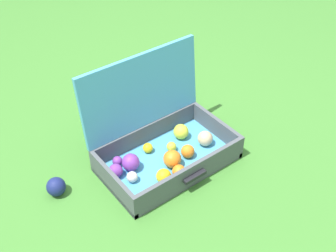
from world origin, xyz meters
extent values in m
plane|color=#3D7A2D|center=(0.00, 0.00, 0.00)|extent=(16.00, 16.00, 0.00)
cube|color=#4799C6|center=(0.07, 0.05, 0.01)|extent=(0.58, 0.34, 0.03)
cube|color=#4C5156|center=(-0.22, 0.05, 0.06)|extent=(0.02, 0.34, 0.12)
cube|color=#4C5156|center=(0.35, 0.05, 0.06)|extent=(0.02, 0.34, 0.12)
cube|color=#4C5156|center=(0.07, -0.11, 0.06)|extent=(0.55, 0.02, 0.12)
cube|color=#4C5156|center=(0.07, 0.21, 0.06)|extent=(0.55, 0.02, 0.12)
cube|color=#4799C6|center=(0.07, 0.24, 0.29)|extent=(0.58, 0.06, 0.34)
cube|color=black|center=(0.07, -0.13, 0.07)|extent=(0.11, 0.02, 0.02)
sphere|color=orange|center=(0.06, 0.01, 0.06)|extent=(0.08, 0.08, 0.08)
sphere|color=yellow|center=(-0.03, -0.05, 0.06)|extent=(0.06, 0.06, 0.06)
sphere|color=yellow|center=(0.03, 0.14, 0.05)|extent=(0.05, 0.05, 0.05)
sphere|color=orange|center=(0.04, -0.06, 0.05)|extent=(0.06, 0.06, 0.06)
sphere|color=#D1B784|center=(0.26, 0.03, 0.06)|extent=(0.07, 0.07, 0.07)
sphere|color=#CCDB38|center=(0.12, 0.09, 0.05)|extent=(0.04, 0.04, 0.04)
sphere|color=purple|center=(-0.17, 0.10, 0.06)|extent=(0.06, 0.06, 0.06)
sphere|color=#CCDB38|center=(0.21, 0.13, 0.06)|extent=(0.07, 0.07, 0.07)
sphere|color=white|center=(-0.13, 0.04, 0.05)|extent=(0.05, 0.05, 0.05)
sphere|color=purple|center=(-0.09, 0.10, 0.06)|extent=(0.08, 0.08, 0.08)
sphere|color=orange|center=(0.15, 0.01, 0.06)|extent=(0.06, 0.06, 0.06)
sphere|color=purple|center=(-0.13, 0.15, 0.05)|extent=(0.04, 0.04, 0.04)
sphere|color=navy|center=(-0.40, 0.19, 0.04)|extent=(0.08, 0.08, 0.08)
camera|label=1|loc=(-0.75, -1.02, 1.33)|focal=45.37mm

